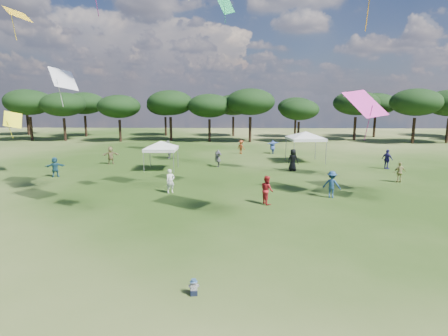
{
  "coord_description": "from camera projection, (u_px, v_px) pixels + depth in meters",
  "views": [
    {
      "loc": [
        0.96,
        -9.36,
        6.14
      ],
      "look_at": [
        0.55,
        6.0,
        3.28
      ],
      "focal_mm": 30.0,
      "sensor_mm": 36.0,
      "label": 1
    }
  ],
  "objects": [
    {
      "name": "tree_line",
      "position": [
        244.0,
        103.0,
        55.88
      ],
      "size": [
        108.78,
        17.63,
        7.77
      ],
      "color": "black",
      "rests_on": "ground"
    },
    {
      "name": "tent_right",
      "position": [
        306.0,
        133.0,
        36.24
      ],
      "size": [
        6.56,
        6.56,
        3.31
      ],
      "rotation": [
        0.0,
        0.0,
        0.11
      ],
      "color": "gray",
      "rests_on": "ground"
    },
    {
      "name": "tent_left",
      "position": [
        161.0,
        142.0,
        32.33
      ],
      "size": [
        5.46,
        5.46,
        2.84
      ],
      "rotation": [
        0.0,
        0.0,
        0.01
      ],
      "color": "gray",
      "rests_on": "ground"
    },
    {
      "name": "ground",
      "position": [
        198.0,
        324.0,
        10.34
      ],
      "size": [
        140.0,
        140.0,
        0.0
      ],
      "primitive_type": "plane",
      "color": "#2A4615",
      "rests_on": "ground"
    },
    {
      "name": "toddler",
      "position": [
        194.0,
        287.0,
        11.87
      ],
      "size": [
        0.37,
        0.4,
        0.53
      ],
      "rotation": [
        0.0,
        0.0,
        0.14
      ],
      "color": "black",
      "rests_on": "ground"
    },
    {
      "name": "festival_crowd",
      "position": [
        229.0,
        159.0,
        33.18
      ],
      "size": [
        28.97,
        21.93,
        1.91
      ],
      "color": "#978E52",
      "rests_on": "ground"
    }
  ]
}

